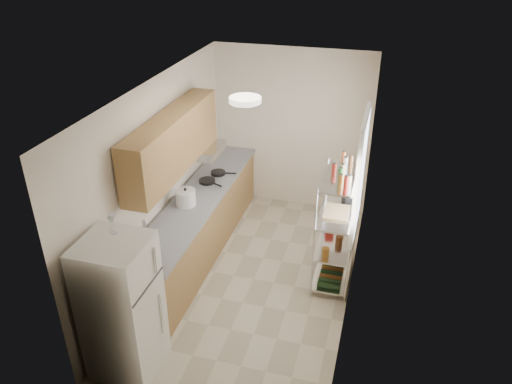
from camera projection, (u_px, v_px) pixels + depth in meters
The scene contains 16 objects.
room at pixel (253, 194), 6.04m from camera, with size 2.52×4.42×2.62m.
counter_run at pixel (199, 224), 7.03m from camera, with size 0.63×3.51×0.90m.
upper_cabinets at pixel (173, 142), 6.13m from camera, with size 0.33×2.20×0.72m, color #A17944.
range_hood at pixel (202, 149), 6.99m from camera, with size 0.50×0.60×0.12m, color #B7BABC.
window at pixel (360, 175), 5.92m from camera, with size 0.06×1.00×1.46m, color white.
bakers_rack at pixel (338, 207), 6.14m from camera, with size 0.45×0.90×1.73m.
ceiling_dome at pixel (245, 100), 5.18m from camera, with size 0.34×0.34×0.06m, color white.
refrigerator at pixel (122, 308), 5.00m from camera, with size 0.65×0.65×1.57m, color white.
wine_glass_a at pixel (111, 224), 4.75m from camera, with size 0.06×0.06×0.18m, color silver, non-canonical shape.
wine_glass_b at pixel (113, 224), 4.72m from camera, with size 0.08×0.08×0.21m, color silver, non-canonical shape.
rice_cooker at pixel (186, 198), 6.55m from camera, with size 0.26×0.26×0.21m, color white.
frying_pan_large at pixel (207, 181), 7.16m from camera, with size 0.24×0.24×0.04m, color black.
frying_pan_small at pixel (218, 173), 7.39m from camera, with size 0.22×0.22×0.04m, color black.
cutting_board at pixel (337, 212), 6.19m from camera, with size 0.31×0.40×0.03m, color tan.
espresso_machine at pixel (349, 193), 6.39m from camera, with size 0.14×0.21×0.25m, color black.
storage_bag at pixel (330, 223), 6.67m from camera, with size 0.11×0.15×0.17m, color red.
Camera 1 is at (1.46, -5.10, 4.19)m, focal length 35.00 mm.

